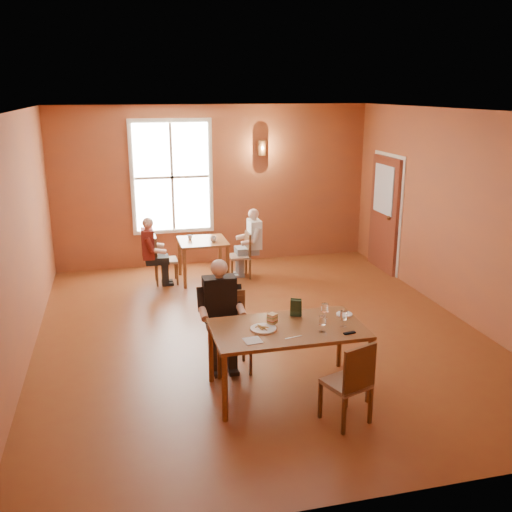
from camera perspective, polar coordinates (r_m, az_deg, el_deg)
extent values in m
cube|color=brown|center=(8.03, 0.34, -7.60)|extent=(6.00, 7.00, 0.01)
cube|color=brown|center=(10.91, -4.17, 7.01)|extent=(6.00, 0.04, 3.00)
cube|color=brown|center=(4.41, 11.67, -7.53)|extent=(6.00, 0.04, 3.00)
cube|color=brown|center=(7.43, -22.69, 1.36)|extent=(0.04, 7.00, 3.00)
cube|color=brown|center=(8.77, 19.79, 3.79)|extent=(0.04, 7.00, 3.00)
cube|color=white|center=(7.35, 0.38, 14.31)|extent=(6.00, 7.00, 0.04)
cube|color=white|center=(10.73, -8.40, 7.80)|extent=(1.36, 0.10, 1.96)
cube|color=maroon|center=(10.77, 12.65, 4.10)|extent=(0.12, 1.04, 2.10)
cylinder|color=brown|center=(10.91, 0.58, 10.76)|extent=(0.16, 0.16, 0.28)
cylinder|color=white|center=(6.17, 0.74, -7.21)|extent=(0.35, 0.35, 0.04)
cube|color=tan|center=(6.28, 1.64, -6.42)|extent=(0.12, 0.12, 0.11)
cube|color=#254029|center=(6.50, 4.02, -5.18)|extent=(0.14, 0.11, 0.21)
cube|color=silver|center=(6.01, 3.80, -8.11)|extent=(0.19, 0.05, 0.00)
cube|color=silver|center=(5.92, -0.34, -8.45)|extent=(0.19, 0.19, 0.01)
cylinder|color=white|center=(6.64, 8.83, -5.78)|extent=(0.21, 0.21, 0.01)
cube|color=black|center=(6.16, 9.34, -7.59)|extent=(0.14, 0.06, 0.02)
imported|color=white|center=(9.89, -4.29, 1.69)|extent=(0.11, 0.11, 0.08)
imported|color=silver|center=(10.06, -6.62, 1.88)|extent=(0.09, 0.09, 0.08)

